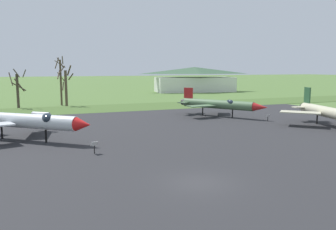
# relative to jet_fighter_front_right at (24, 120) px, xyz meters

# --- Properties ---
(ground_plane) EXTENTS (600.00, 600.00, 0.00)m
(ground_plane) POSITION_rel_jet_fighter_front_right_xyz_m (9.95, -17.45, -2.04)
(ground_plane) COLOR #4C6B33
(asphalt_apron) EXTENTS (75.12, 44.90, 0.05)m
(asphalt_apron) POSITION_rel_jet_fighter_front_right_xyz_m (9.95, -3.98, -2.02)
(asphalt_apron) COLOR #28282B
(asphalt_apron) RESTS_ON ground
(grass_verge_strip) EXTENTS (135.12, 12.00, 0.06)m
(grass_verge_strip) POSITION_rel_jet_fighter_front_right_xyz_m (9.95, 24.47, -2.01)
(grass_verge_strip) COLOR #415C29
(grass_verge_strip) RESTS_ON ground
(jet_fighter_front_right) EXTENTS (12.10, 11.67, 4.85)m
(jet_fighter_front_right) POSITION_rel_jet_fighter_front_right_xyz_m (0.00, 0.00, 0.00)
(jet_fighter_front_right) COLOR silver
(jet_fighter_front_right) RESTS_ON ground
(info_placard_front_right) EXTENTS (0.57, 0.38, 1.08)m
(info_placard_front_right) POSITION_rel_jet_fighter_front_right_xyz_m (5.33, -7.74, -1.36)
(info_placard_front_right) COLOR black
(info_placard_front_right) RESTS_ON ground
(jet_fighter_rear_center) EXTENTS (10.53, 13.51, 4.54)m
(jet_fighter_rear_center) POSITION_rel_jet_fighter_front_right_xyz_m (33.37, -5.68, -0.18)
(jet_fighter_rear_center) COLOR #B7B293
(jet_fighter_rear_center) RESTS_ON ground
(jet_fighter_rear_left) EXTENTS (9.30, 12.53, 4.07)m
(jet_fighter_rear_left) POSITION_rel_jet_fighter_front_right_xyz_m (26.20, 7.60, -0.18)
(jet_fighter_rear_left) COLOR #4C6B47
(jet_fighter_rear_left) RESTS_ON ground
(info_placard_rear_left) EXTENTS (0.55, 0.36, 0.87)m
(info_placard_rear_left) POSITION_rel_jet_fighter_front_right_xyz_m (29.96, 1.48, -1.51)
(info_placard_rear_left) COLOR black
(info_placard_rear_left) RESTS_ON ground
(bare_tree_far_left) EXTENTS (2.94, 3.02, 6.96)m
(bare_tree_far_left) POSITION_rel_jet_fighter_front_right_xyz_m (-1.10, 30.76, 1.47)
(bare_tree_far_left) COLOR #42382D
(bare_tree_far_left) RESTS_ON ground
(bare_tree_left_of_center) EXTENTS (1.91, 2.13, 9.32)m
(bare_tree_left_of_center) POSITION_rel_jet_fighter_front_right_xyz_m (6.39, 32.62, 2.93)
(bare_tree_left_of_center) COLOR brown
(bare_tree_left_of_center) RESTS_ON ground
(bare_tree_center) EXTENTS (3.02, 2.49, 7.61)m
(bare_tree_center) POSITION_rel_jet_fighter_front_right_xyz_m (7.17, 31.40, 1.95)
(bare_tree_center) COLOR brown
(bare_tree_center) RESTS_ON ground
(visitor_building) EXTENTS (25.47, 13.48, 7.39)m
(visitor_building) POSITION_rel_jet_fighter_front_right_xyz_m (47.22, 57.95, 1.55)
(visitor_building) COLOR silver
(visitor_building) RESTS_ON ground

